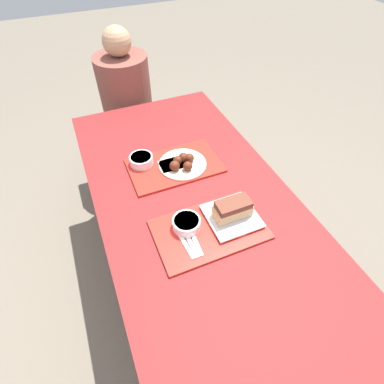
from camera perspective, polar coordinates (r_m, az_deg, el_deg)
name	(u,v)px	position (r m, az deg, el deg)	size (l,w,h in m)	color
ground_plane	(195,282)	(2.00, 0.63, -16.69)	(12.00, 12.00, 0.00)	#706656
picnic_table	(196,214)	(1.43, 0.85, -4.17)	(0.87, 1.82, 0.78)	maroon
picnic_bench_far	(139,135)	(2.43, -10.03, 10.57)	(0.83, 0.28, 0.46)	maroon
tray_near	(209,229)	(1.25, 3.35, -7.10)	(0.46, 0.28, 0.01)	red
tray_far	(175,165)	(1.52, -3.33, 5.08)	(0.46, 0.28, 0.01)	red
bowl_coleslaw_near	(186,223)	(1.23, -1.06, -5.95)	(0.12, 0.12, 0.05)	white
brisket_sandwich_plate	(232,212)	(1.26, 7.68, -3.85)	(0.21, 0.21, 0.10)	beige
plastic_fork_near	(189,240)	(1.21, -0.54, -9.17)	(0.02, 0.17, 0.00)	white
plastic_knife_near	(194,238)	(1.21, 0.44, -8.84)	(0.02, 0.17, 0.00)	white
plastic_spoon_near	(184,242)	(1.20, -1.52, -9.50)	(0.03, 0.17, 0.00)	white
bowl_coleslaw_far	(141,160)	(1.52, -9.64, 6.10)	(0.12, 0.12, 0.05)	white
wings_plate_far	(182,163)	(1.50, -1.84, 5.59)	(0.24, 0.24, 0.06)	beige
napkin_far	(174,164)	(1.51, -3.52, 5.30)	(0.14, 0.10, 0.01)	white
person_seated_across	(126,92)	(2.23, -12.54, 18.07)	(0.35, 0.35, 0.73)	brown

